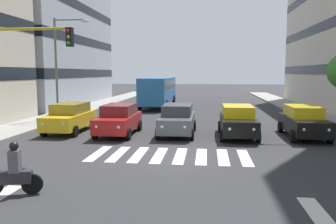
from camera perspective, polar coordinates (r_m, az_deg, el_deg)
The scene contains 12 objects.
ground_plane at distance 14.44m, azimuth 0.29°, elevation -7.40°, with size 180.00×180.00×0.00m, color #2D2D30.
crosswalk_markings at distance 14.44m, azimuth 0.29°, elevation -7.38°, with size 6.75×2.80×0.01m.
lane_arrow_0 at distance 9.54m, azimuth 24.14°, elevation -15.52°, with size 0.50×2.20×0.01m, color silver.
car_0 at distance 19.66m, azimuth 22.04°, elevation -1.48°, with size 2.02×4.44×1.72m.
car_1 at distance 18.80m, azimuth 11.77°, elevation -1.49°, with size 2.02×4.44×1.72m.
car_2 at distance 19.06m, azimuth 1.60°, elevation -1.24°, with size 2.02×4.44×1.72m.
car_3 at distance 19.26m, azimuth -8.36°, elevation -1.22°, with size 2.02×4.44×1.72m.
car_4 at distance 20.74m, azimuth -16.35°, elevation -0.86°, with size 2.02×4.44×1.72m.
bus_behind_traffic at distance 34.72m, azimuth -1.59°, elevation 3.97°, with size 2.78×10.50×3.00m.
motorcycle_with_rider at distance 10.76m, azimuth -24.87°, elevation -9.43°, with size 1.67×0.52×1.57m.
traffic_light_gantry at distance 15.78m, azimuth -26.39°, elevation 6.72°, with size 4.51×0.36×5.50m.
street_lamp_right at distance 25.54m, azimuth -17.72°, elevation 8.68°, with size 2.61×0.28×7.23m.
Camera 1 is at (-1.55, 13.92, 3.52)m, focal length 35.83 mm.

